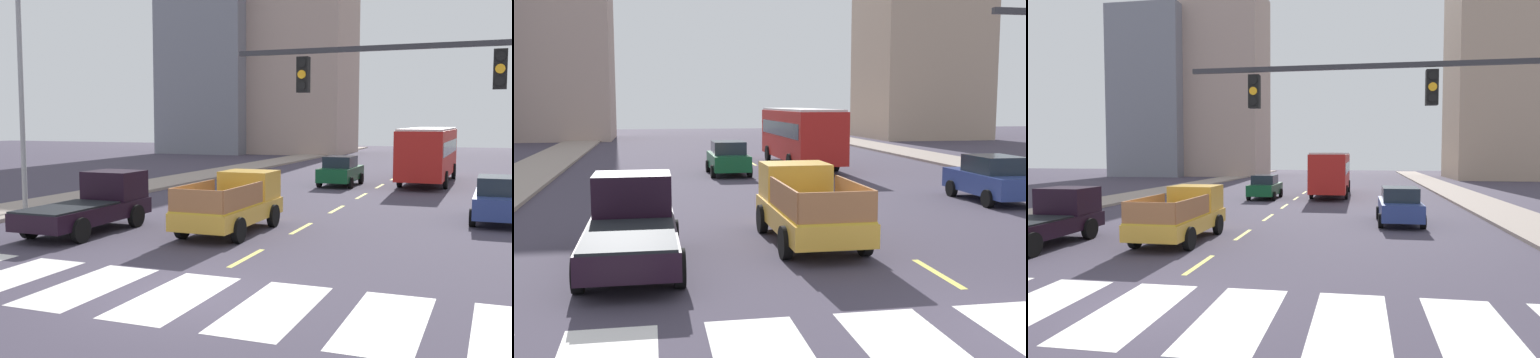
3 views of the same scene
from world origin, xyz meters
The scene contains 24 objects.
ground_plane centered at (0.00, 0.00, 0.00)m, with size 160.00×160.00×0.00m, color #3E3848.
sidewalk_right centered at (12.25, 18.00, 0.07)m, with size 3.27×110.00×0.15m, color gray.
sidewalk_left centered at (-12.25, 18.00, 0.07)m, with size 3.27×110.00×0.15m, color gray.
crosswalk_stripe_3 centered at (-2.25, 0.00, 0.00)m, with size 1.47×3.77×0.01m, color silver.
crosswalk_stripe_4 centered at (0.00, 0.00, 0.00)m, with size 1.47×3.77×0.01m, color silver.
crosswalk_stripe_5 centered at (2.25, 0.00, 0.00)m, with size 1.47×3.77×0.01m, color silver.
crosswalk_stripe_6 centered at (4.50, 0.00, 0.00)m, with size 1.47×3.77×0.01m, color silver.
crosswalk_stripe_7 centered at (6.75, 0.00, 0.00)m, with size 1.47×3.77×0.01m, color silver.
lane_dash_0 centered at (0.00, 4.00, 0.00)m, with size 0.16×2.40×0.01m, color #DFD556.
lane_dash_1 centered at (0.00, 9.00, 0.00)m, with size 0.16×2.40×0.01m, color #DFD556.
lane_dash_2 centered at (0.00, 14.00, 0.00)m, with size 0.16×2.40×0.01m, color #DFD556.
lane_dash_3 centered at (0.00, 19.00, 0.00)m, with size 0.16×2.40×0.01m, color #DFD556.
lane_dash_4 centered at (0.00, 24.00, 0.00)m, with size 0.16×2.40×0.01m, color #DFD556.
lane_dash_5 centered at (0.00, 29.00, 0.00)m, with size 0.16×2.40×0.01m, color #DFD556.
lane_dash_6 centered at (0.00, 34.00, 0.00)m, with size 0.16×2.40×0.01m, color #DFD556.
lane_dash_7 centered at (0.00, 39.00, 0.00)m, with size 0.16×2.40×0.01m, color #DFD556.
pickup_stakebed centered at (-2.01, 7.82, 0.94)m, with size 2.18×5.20×1.96m.
pickup_dark centered at (-6.51, 6.04, 0.92)m, with size 2.18×5.20×1.96m.
city_bus centered at (2.39, 26.86, 1.95)m, with size 2.72×10.80×3.32m.
sedan_mid centered at (-2.18, 23.46, 0.86)m, with size 2.02×4.40×1.72m.
sedan_far centered at (6.45, 12.98, 0.86)m, with size 2.02×4.40×1.72m.
traffic_signal_gantry centered at (7.59, 2.76, 4.27)m, with size 10.96×0.27×6.00m.
block_mid_left centered at (-15.32, 57.25, 13.44)m, with size 11.32×10.58×26.87m, color tan.
block_mid_right centered at (-25.21, 54.04, 11.93)m, with size 10.45×8.73×23.85m, color slate.
Camera 3 is at (4.69, -8.60, 3.28)m, focal length 31.87 mm.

